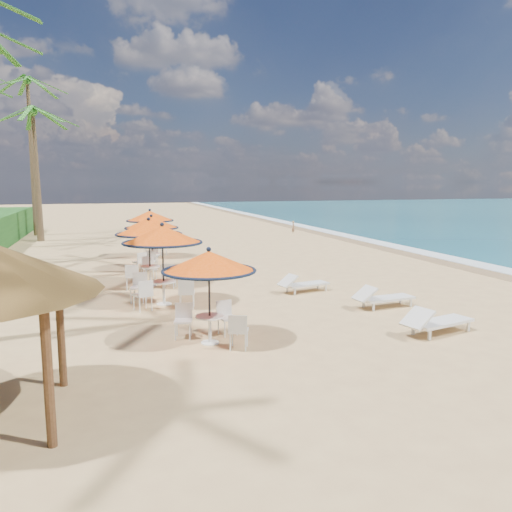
{
  "coord_description": "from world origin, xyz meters",
  "views": [
    {
      "loc": [
        -6.78,
        -11.11,
        3.7
      ],
      "look_at": [
        -1.85,
        4.98,
        1.2
      ],
      "focal_mm": 35.0,
      "sensor_mm": 36.0,
      "label": 1
    }
  ],
  "objects_px": {
    "lounger_near": "(436,321)",
    "lounger_far": "(302,283)",
    "station_4": "(151,222)",
    "station_2": "(149,236)",
    "station_3": "(151,229)",
    "station_1": "(161,245)",
    "station_0": "(210,273)",
    "lounger_mid": "(382,297)"
  },
  "relations": [
    {
      "from": "station_2",
      "to": "station_3",
      "type": "bearing_deg",
      "value": 83.73
    },
    {
      "from": "station_0",
      "to": "station_1",
      "type": "height_order",
      "value": "station_1"
    },
    {
      "from": "station_4",
      "to": "lounger_far",
      "type": "bearing_deg",
      "value": -66.9
    },
    {
      "from": "station_3",
      "to": "lounger_near",
      "type": "xyz_separation_m",
      "value": [
        5.77,
        -11.31,
        -1.39
      ]
    },
    {
      "from": "station_3",
      "to": "station_4",
      "type": "relative_size",
      "value": 0.98
    },
    {
      "from": "station_1",
      "to": "lounger_near",
      "type": "relative_size",
      "value": 1.2
    },
    {
      "from": "station_3",
      "to": "lounger_mid",
      "type": "xyz_separation_m",
      "value": [
        5.91,
        -8.61,
        -1.4
      ]
    },
    {
      "from": "station_2",
      "to": "station_3",
      "type": "height_order",
      "value": "station_2"
    },
    {
      "from": "station_2",
      "to": "station_4",
      "type": "relative_size",
      "value": 1.03
    },
    {
      "from": "station_3",
      "to": "station_0",
      "type": "bearing_deg",
      "value": -87.91
    },
    {
      "from": "station_0",
      "to": "station_4",
      "type": "distance_m",
      "value": 14.04
    },
    {
      "from": "station_4",
      "to": "station_0",
      "type": "bearing_deg",
      "value": -89.83
    },
    {
      "from": "station_1",
      "to": "lounger_near",
      "type": "height_order",
      "value": "station_1"
    },
    {
      "from": "station_1",
      "to": "station_3",
      "type": "bearing_deg",
      "value": 87.53
    },
    {
      "from": "station_2",
      "to": "lounger_near",
      "type": "xyz_separation_m",
      "value": [
        6.14,
        -7.97,
        -1.47
      ]
    },
    {
      "from": "station_2",
      "to": "station_3",
      "type": "distance_m",
      "value": 3.37
    },
    {
      "from": "station_0",
      "to": "lounger_near",
      "type": "distance_m",
      "value": 5.64
    },
    {
      "from": "station_1",
      "to": "station_4",
      "type": "bearing_deg",
      "value": 86.53
    },
    {
      "from": "station_3",
      "to": "lounger_near",
      "type": "distance_m",
      "value": 12.77
    },
    {
      "from": "lounger_mid",
      "to": "lounger_far",
      "type": "bearing_deg",
      "value": 112.68
    },
    {
      "from": "station_3",
      "to": "lounger_mid",
      "type": "height_order",
      "value": "station_3"
    },
    {
      "from": "lounger_mid",
      "to": "station_3",
      "type": "bearing_deg",
      "value": 118.42
    },
    {
      "from": "lounger_near",
      "to": "station_0",
      "type": "bearing_deg",
      "value": 156.5
    },
    {
      "from": "station_1",
      "to": "lounger_near",
      "type": "bearing_deg",
      "value": -39.34
    },
    {
      "from": "lounger_far",
      "to": "station_0",
      "type": "bearing_deg",
      "value": -144.85
    },
    {
      "from": "lounger_far",
      "to": "lounger_mid",
      "type": "bearing_deg",
      "value": -73.18
    },
    {
      "from": "station_2",
      "to": "station_0",
      "type": "bearing_deg",
      "value": -83.92
    },
    {
      "from": "station_2",
      "to": "station_3",
      "type": "relative_size",
      "value": 1.05
    },
    {
      "from": "station_1",
      "to": "lounger_mid",
      "type": "relative_size",
      "value": 1.28
    },
    {
      "from": "lounger_mid",
      "to": "lounger_far",
      "type": "relative_size",
      "value": 1.05
    },
    {
      "from": "station_0",
      "to": "lounger_near",
      "type": "xyz_separation_m",
      "value": [
        5.39,
        -0.98,
        -1.31
      ]
    },
    {
      "from": "station_1",
      "to": "lounger_mid",
      "type": "height_order",
      "value": "station_1"
    },
    {
      "from": "station_4",
      "to": "lounger_far",
      "type": "xyz_separation_m",
      "value": [
        4.12,
        -9.66,
        -1.46
      ]
    },
    {
      "from": "station_1",
      "to": "station_2",
      "type": "relative_size",
      "value": 1.02
    },
    {
      "from": "station_0",
      "to": "lounger_mid",
      "type": "distance_m",
      "value": 5.95
    },
    {
      "from": "lounger_mid",
      "to": "lounger_far",
      "type": "distance_m",
      "value": 3.03
    },
    {
      "from": "station_2",
      "to": "station_4",
      "type": "bearing_deg",
      "value": 84.31
    },
    {
      "from": "lounger_near",
      "to": "lounger_far",
      "type": "height_order",
      "value": "lounger_near"
    },
    {
      "from": "station_2",
      "to": "lounger_near",
      "type": "relative_size",
      "value": 1.18
    },
    {
      "from": "station_4",
      "to": "lounger_far",
      "type": "height_order",
      "value": "station_4"
    },
    {
      "from": "station_2",
      "to": "lounger_mid",
      "type": "xyz_separation_m",
      "value": [
        6.28,
        -5.26,
        -1.48
      ]
    },
    {
      "from": "station_0",
      "to": "station_2",
      "type": "bearing_deg",
      "value": 96.08
    }
  ]
}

